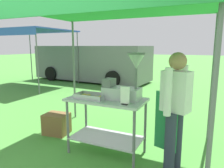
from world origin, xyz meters
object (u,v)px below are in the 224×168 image
object	(u,v)px
menu_sign	(125,97)
supply_crate	(57,124)
vendor	(175,108)
donut_cart	(107,114)
van_grey	(91,63)
stall_canopy	(109,10)
donut_fryer	(125,83)
neighbour_tent	(31,32)
donut_tray	(91,97)

from	to	relation	value
menu_sign	supply_crate	world-z (taller)	menu_sign
menu_sign	vendor	bearing A→B (deg)	8.82
donut_cart	menu_sign	world-z (taller)	menu_sign
van_grey	supply_crate	bearing A→B (deg)	-65.22
stall_canopy	supply_crate	world-z (taller)	stall_canopy
donut_fryer	vendor	distance (m)	0.81
donut_cart	neighbour_tent	size ratio (longest dim) A/B	0.39
donut_tray	supply_crate	world-z (taller)	donut_tray
donut_fryer	van_grey	world-z (taller)	van_grey
donut_tray	stall_canopy	bearing A→B (deg)	36.96
menu_sign	donut_fryer	bearing A→B (deg)	112.54
supply_crate	donut_cart	bearing A→B (deg)	-11.85
donut_tray	neighbour_tent	xyz separation A→B (m)	(-5.21, 3.96, 1.35)
van_grey	neighbour_tent	distance (m)	3.04
donut_cart	supply_crate	world-z (taller)	donut_cart
donut_cart	donut_fryer	bearing A→B (deg)	12.40
donut_tray	van_grey	distance (m)	7.22
donut_cart	donut_tray	bearing A→B (deg)	-161.76
stall_canopy	vendor	bearing A→B (deg)	-11.01
donut_fryer	neighbour_tent	world-z (taller)	neighbour_tent
supply_crate	van_grey	size ratio (longest dim) A/B	0.09
donut_cart	donut_tray	size ratio (longest dim) A/B	2.51
donut_tray	van_grey	xyz separation A→B (m)	(-3.69, 6.20, -0.03)
supply_crate	donut_fryer	bearing A→B (deg)	-7.44
donut_cart	vendor	world-z (taller)	vendor
menu_sign	vendor	distance (m)	0.66
menu_sign	neighbour_tent	distance (m)	7.23
vendor	neighbour_tent	xyz separation A→B (m)	(-6.48, 3.98, 1.36)
donut_tray	neighbour_tent	bearing A→B (deg)	142.80
donut_cart	donut_fryer	world-z (taller)	donut_fryer
donut_tray	vendor	size ratio (longest dim) A/B	0.30
donut_tray	menu_sign	size ratio (longest dim) A/B	1.91
menu_sign	neighbour_tent	xyz separation A→B (m)	(-5.83, 4.08, 1.26)
stall_canopy	neighbour_tent	xyz separation A→B (m)	(-5.44, 3.78, 0.06)
van_grey	vendor	bearing A→B (deg)	-51.49
stall_canopy	van_grey	xyz separation A→B (m)	(-3.92, 6.03, -1.32)
donut_cart	donut_fryer	xyz separation A→B (m)	(0.27, 0.06, 0.49)
supply_crate	stall_canopy	bearing A→B (deg)	-7.36
stall_canopy	neighbour_tent	size ratio (longest dim) A/B	1.03
donut_fryer	vendor	world-z (taller)	vendor
stall_canopy	supply_crate	bearing A→B (deg)	172.64
stall_canopy	donut_cart	xyz separation A→B (m)	(0.00, -0.10, -1.55)
neighbour_tent	donut_tray	bearing A→B (deg)	-37.20
menu_sign	supply_crate	bearing A→B (deg)	163.99
donut_cart	neighbour_tent	xyz separation A→B (m)	(-5.44, 3.88, 1.62)
donut_tray	vendor	world-z (taller)	vendor
donut_cart	donut_fryer	size ratio (longest dim) A/B	1.71
donut_tray	vendor	bearing A→B (deg)	-1.21
donut_tray	van_grey	size ratio (longest dim) A/B	0.08
vendor	supply_crate	world-z (taller)	vendor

